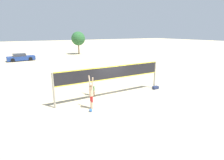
% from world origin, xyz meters
% --- Properties ---
extents(ground_plane, '(200.00, 200.00, 0.00)m').
position_xyz_m(ground_plane, '(0.00, 0.00, 0.00)').
color(ground_plane, '#C6B28C').
extents(volleyball_net, '(9.02, 0.13, 2.44)m').
position_xyz_m(volleyball_net, '(0.00, 0.00, 1.73)').
color(volleyball_net, gray).
rests_on(volleyball_net, ground_plane).
extents(player_spiker, '(0.28, 0.72, 2.23)m').
position_xyz_m(player_spiker, '(-2.34, -1.37, 1.18)').
color(player_spiker, beige).
rests_on(player_spiker, ground_plane).
extents(player_blocker, '(0.28, 0.70, 2.08)m').
position_xyz_m(player_blocker, '(-1.25, 0.83, 1.09)').
color(player_blocker, '#8C664C').
rests_on(player_blocker, ground_plane).
extents(volleyball, '(0.21, 0.21, 0.21)m').
position_xyz_m(volleyball, '(-2.60, -1.79, 0.11)').
color(volleyball, blue).
rests_on(volleyball, ground_plane).
extents(gear_bag, '(0.54, 0.31, 0.26)m').
position_xyz_m(gear_bag, '(4.30, -0.36, 0.13)').
color(gear_bag, navy).
rests_on(gear_bag, ground_plane).
extents(parked_car_near, '(4.64, 2.11, 1.28)m').
position_xyz_m(parked_car_near, '(-5.28, 23.49, 0.59)').
color(parked_car_near, navy).
rests_on(parked_car_near, ground_plane).
extents(tree_left_cluster, '(3.09, 3.09, 5.06)m').
position_xyz_m(tree_left_cluster, '(6.97, 27.70, 3.51)').
color(tree_left_cluster, brown).
rests_on(tree_left_cluster, ground_plane).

